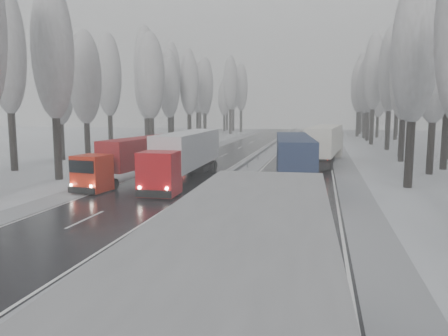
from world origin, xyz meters
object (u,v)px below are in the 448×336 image
at_px(truck_blue_box, 293,157).
at_px(truck_red_white, 185,153).
at_px(truck_red_red, 138,155).
at_px(truck_cream_box, 326,142).
at_px(box_truck_distant, 316,132).

height_order(truck_blue_box, truck_red_white, truck_red_white).
bearing_deg(truck_red_red, truck_red_white, 3.15).
bearing_deg(truck_blue_box, truck_cream_box, 73.95).
xyz_separation_m(truck_cream_box, truck_red_white, (-11.89, -15.70, -0.07)).
bearing_deg(truck_red_red, truck_cream_box, 50.03).
distance_m(truck_cream_box, box_truck_distant, 44.37).
bearing_deg(truck_red_white, truck_red_red, 174.76).
relative_size(truck_blue_box, truck_red_white, 0.98).
xyz_separation_m(box_truck_distant, truck_red_red, (-14.60, -59.73, 0.79)).
distance_m(truck_blue_box, truck_red_red, 13.64).
height_order(truck_blue_box, truck_red_red, truck_blue_box).
bearing_deg(truck_red_white, truck_cream_box, 51.24).
distance_m(truck_blue_box, box_truck_distant, 60.10).
relative_size(truck_red_white, truck_red_red, 1.14).
height_order(truck_red_white, truck_red_red, truck_red_white).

